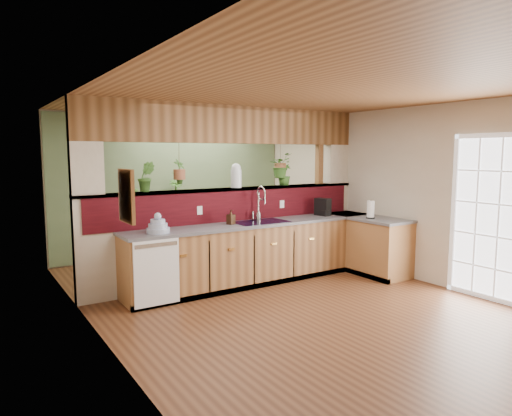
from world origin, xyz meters
TOP-DOWN VIEW (x-y plane):
  - ground at (0.00, 0.00)m, footprint 4.60×7.00m
  - ceiling at (0.00, 0.00)m, footprint 4.60×7.00m
  - wall_back at (0.00, 3.50)m, footprint 4.60×0.02m
  - wall_left at (-2.30, 0.00)m, footprint 0.02×7.00m
  - wall_right at (2.30, 0.00)m, footprint 0.02×7.00m
  - pass_through_partition at (0.03, 1.35)m, footprint 4.60×0.21m
  - pass_through_ledge at (0.00, 1.35)m, footprint 4.60×0.21m
  - header_beam at (0.00, 1.35)m, footprint 4.60×0.15m
  - sage_backwall at (0.00, 3.48)m, footprint 4.55×0.02m
  - countertop at (0.84, 0.87)m, footprint 4.14×1.52m
  - dishwasher at (-1.48, 0.66)m, footprint 0.58×0.03m
  - navy_sink at (0.25, 0.98)m, footprint 0.82×0.50m
  - french_door at (2.27, -1.30)m, footprint 0.06×1.02m
  - framed_print at (-2.27, -0.80)m, footprint 0.04×0.35m
  - faucet at (0.34, 1.13)m, footprint 0.23×0.23m
  - dish_stack at (-1.36, 0.90)m, footprint 0.30×0.30m
  - soap_dispenser at (-0.23, 1.01)m, footprint 0.12×0.12m
  - coffee_maker at (1.49, 1.00)m, footprint 0.15×0.25m
  - paper_towel at (1.89, 0.34)m, footprint 0.14×0.14m
  - glass_jar at (0.06, 1.35)m, footprint 0.16×0.16m
  - ledge_plant_left at (-1.33, 1.35)m, footprint 0.27×0.25m
  - ledge_plant_right at (0.96, 1.35)m, footprint 0.25×0.25m
  - hanging_plant_a at (-0.86, 1.35)m, footprint 0.22×0.19m
  - hanging_plant_b at (0.88, 1.35)m, footprint 0.44×0.41m
  - shelving_console at (-0.47, 3.25)m, footprint 1.41×0.77m
  - shelf_plant_a at (-0.89, 3.25)m, footprint 0.21×0.14m
  - shelf_plant_b at (-0.11, 3.25)m, footprint 0.32×0.32m
  - floor_plant at (0.56, 2.77)m, footprint 0.71×0.65m

SIDE VIEW (x-z plane):
  - ground at x=0.00m, z-range -0.01..0.01m
  - floor_plant at x=0.56m, z-range 0.00..0.70m
  - countertop at x=0.84m, z-range 0.00..0.90m
  - dishwasher at x=-1.48m, z-range 0.05..0.87m
  - shelving_console at x=-0.47m, z-range 0.04..0.96m
  - navy_sink at x=0.25m, z-range 0.73..0.91m
  - dish_stack at x=-1.36m, z-range 0.85..1.11m
  - soap_dispenser at x=-0.23m, z-range 0.90..1.11m
  - coffee_maker at x=1.49m, z-range 0.89..1.17m
  - paper_towel at x=1.89m, z-range 0.89..1.18m
  - french_door at x=2.27m, z-range -0.03..2.13m
  - shelf_plant_a at x=-0.89m, z-range 0.96..1.34m
  - faucet at x=0.34m, z-range 0.92..1.44m
  - shelf_plant_b at x=-0.11m, z-range 0.96..1.42m
  - pass_through_partition at x=0.03m, z-range -0.11..2.49m
  - wall_back at x=0.00m, z-range 0.00..2.60m
  - wall_left at x=-2.30m, z-range 0.00..2.60m
  - wall_right at x=2.30m, z-range 0.00..2.60m
  - sage_backwall at x=0.00m, z-range 0.02..2.58m
  - pass_through_ledge at x=0.00m, z-range 1.35..1.39m
  - framed_print at x=-2.27m, z-range 1.32..1.78m
  - ledge_plant_right at x=0.96m, z-range 1.39..1.75m
  - glass_jar at x=0.06m, z-range 1.39..1.75m
  - ledge_plant_left at x=-1.33m, z-range 1.39..1.80m
  - hanging_plant_a at x=-0.86m, z-range 1.51..2.02m
  - hanging_plant_b at x=0.88m, z-range 1.63..2.14m
  - header_beam at x=0.00m, z-range 2.05..2.60m
  - ceiling at x=0.00m, z-range 2.60..2.60m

